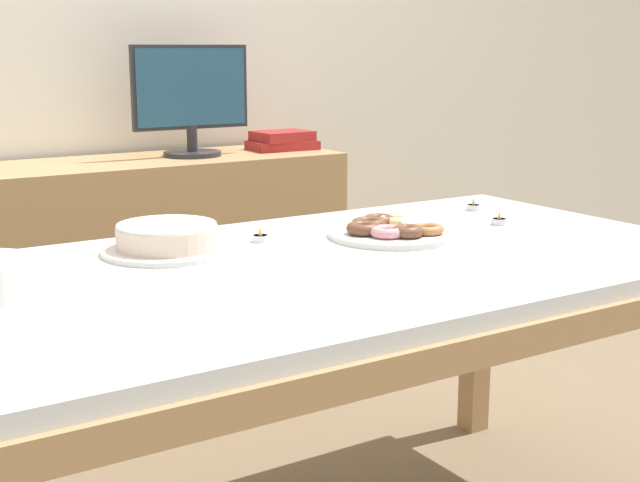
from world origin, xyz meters
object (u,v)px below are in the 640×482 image
at_px(computer_monitor, 191,101).
at_px(tealight_near_front, 260,238).
at_px(book_stack, 282,141).
at_px(tealight_centre, 499,221).
at_px(pastry_platter, 392,230).
at_px(tealight_right_edge, 473,207).
at_px(cake_chocolate_round, 167,240).

height_order(computer_monitor, tealight_near_front, computer_monitor).
distance_m(book_stack, tealight_centre, 1.19).
relative_size(book_stack, pastry_platter, 0.79).
xyz_separation_m(computer_monitor, tealight_right_edge, (0.41, -0.99, -0.26)).
bearing_deg(book_stack, tealight_right_edge, -87.48).
distance_m(cake_chocolate_round, pastry_platter, 0.54).
height_order(computer_monitor, cake_chocolate_round, computer_monitor).
distance_m(computer_monitor, tealight_centre, 1.25).
bearing_deg(tealight_near_front, pastry_platter, -22.92).
bearing_deg(pastry_platter, tealight_right_edge, 21.63).
distance_m(pastry_platter, tealight_centre, 0.33).
height_order(computer_monitor, tealight_centre, computer_monitor).
relative_size(book_stack, tealight_centre, 6.28).
height_order(cake_chocolate_round, tealight_near_front, cake_chocolate_round).
bearing_deg(cake_chocolate_round, tealight_near_front, -2.74).
bearing_deg(tealight_near_front, cake_chocolate_round, 177.26).
height_order(pastry_platter, tealight_centre, pastry_platter).
xyz_separation_m(tealight_near_front, tealight_right_edge, (0.71, 0.04, 0.00)).
distance_m(pastry_platter, tealight_right_edge, 0.44).
bearing_deg(pastry_platter, book_stack, 72.23).
relative_size(cake_chocolate_round, tealight_centre, 7.37).
relative_size(computer_monitor, tealight_centre, 10.60).
height_order(book_stack, tealight_centre, book_stack).
distance_m(computer_monitor, cake_chocolate_round, 1.17).
bearing_deg(tealight_centre, tealight_near_front, 166.17).
distance_m(book_stack, tealight_right_edge, 0.99).
relative_size(cake_chocolate_round, tealight_right_edge, 7.37).
bearing_deg(tealight_right_edge, cake_chocolate_round, -178.26).
relative_size(book_stack, cake_chocolate_round, 0.85).
relative_size(pastry_platter, tealight_near_front, 7.91).
bearing_deg(computer_monitor, tealight_near_front, -106.35).
xyz_separation_m(pastry_platter, tealight_centre, (0.33, -0.03, -0.01)).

